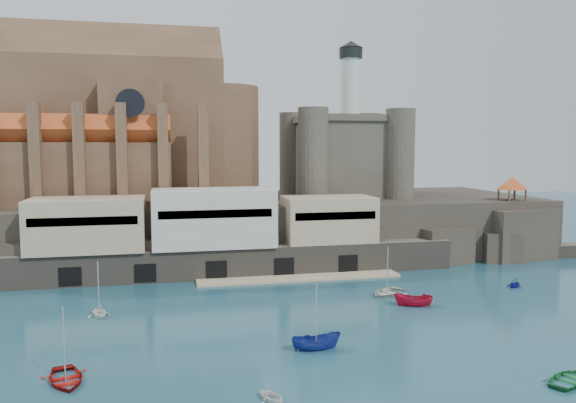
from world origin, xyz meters
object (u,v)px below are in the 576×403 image
at_px(church, 122,130).
at_px(castle_keep, 343,152).
at_px(boat_0, 66,382).
at_px(boat_2, 316,349).
at_px(boat_1, 271,400).
at_px(pavilion, 512,185).

distance_m(church, castle_keep, 40.39).
bearing_deg(castle_keep, boat_0, -127.50).
relative_size(church, castle_keep, 1.60).
distance_m(boat_0, boat_2, 22.39).
height_order(castle_keep, boat_1, castle_keep).
height_order(church, boat_1, church).
xyz_separation_m(castle_keep, boat_1, (-25.50, -61.05, -18.31)).
height_order(boat_1, boat_2, boat_2).
xyz_separation_m(pavilion, boat_1, (-51.42, -45.97, -12.73)).
bearing_deg(boat_2, church, 21.42).
xyz_separation_m(church, boat_0, (-1.28, -54.84, -22.13)).
distance_m(castle_keep, boat_0, 70.56).
height_order(castle_keep, boat_2, castle_keep).
bearing_deg(castle_keep, pavilion, -30.18).
relative_size(castle_keep, boat_0, 5.21).
xyz_separation_m(castle_keep, pavilion, (25.92, -15.08, -5.59)).
bearing_deg(church, pavilion, -13.48).
height_order(church, pavilion, church).
xyz_separation_m(church, castle_keep, (40.21, -0.78, -3.81)).
relative_size(castle_keep, boat_2, 5.97).
xyz_separation_m(church, pavilion, (66.13, -15.85, -9.40)).
xyz_separation_m(boat_0, boat_2, (22.23, 2.69, 0.00)).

